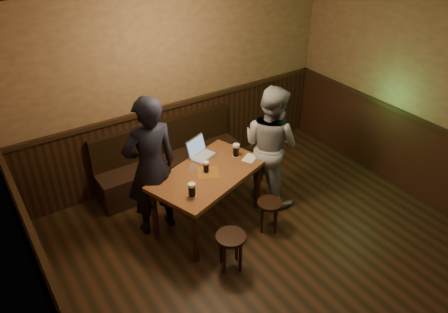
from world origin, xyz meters
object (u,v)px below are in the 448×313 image
Objects in this scene: stool_right at (269,207)px; pint_left at (192,190)px; person_suit at (151,167)px; laptop at (200,152)px; bench at (170,164)px; stool_left at (231,242)px; person_grey at (270,145)px; pint_mid at (206,167)px; pint_right at (236,150)px; pub_table at (208,179)px.

stool_right is 2.45× the size of pint_left.
laptop is at bearing -169.86° from person_suit.
bench is 1.95m from stool_left.
person_grey is at bearing 13.07° from pint_left.
person_suit is at bearing 157.19° from pint_mid.
bench is at bearing 77.93° from laptop.
person_grey is at bearing -47.74° from bench.
stool_left is at bearing -127.26° from pint_right.
stool_left is at bearing 112.04° from person_suit.
person_suit reaches higher than stool_left.
person_grey is (1.40, 0.33, -0.02)m from pint_left.
bench reaches higher than stool_left.
stool_right is at bearing -44.51° from pint_mid.
stool_left is at bearing -96.44° from bench.
person_suit is at bearing 136.76° from pub_table.
laptop is 0.95m from person_grey.
bench is 1.75m from stool_right.
pint_mid is (-0.01, 0.03, 0.18)m from pub_table.
person_grey reaches higher than laptop.
pub_table is 9.39× the size of pint_left.
pint_left is at bearing -106.08° from bench.
bench is 1.18× the size of person_suit.
person_suit reaches higher than laptop.
bench is 12.34× the size of pint_right.
pint_left is at bearing -148.28° from laptop.
pint_mid is 0.08× the size of person_suit.
pub_table is 0.18m from pint_mid.
person_suit is (-0.75, -0.11, 0.09)m from laptop.
person_suit is (-0.63, 0.29, 0.26)m from pub_table.
person_suit reaches higher than bench.
pint_left is at bearing -154.30° from pint_right.
bench is 1.33× the size of pub_table.
pint_mid is 0.84× the size of pint_right.
person_suit reaches higher than person_grey.
pub_table is 0.74m from person_suit.
pint_right is 0.10× the size of person_grey.
bench is 5.10× the size of stool_right.
stool_left is 1.36m from laptop.
pint_mid is at bearing 74.35° from person_grey.
person_grey reaches higher than bench.
laptop is (0.53, 0.71, -0.03)m from pint_left.
laptop is (-0.45, 0.95, 0.50)m from stool_right.
pint_left is at bearing 110.14° from stool_left.
pint_mid is 0.40m from laptop.
person_suit is 1.10× the size of person_grey.
bench is 1.21m from person_suit.
pub_table is 0.97× the size of person_grey.
pint_left is 0.09× the size of person_suit.
pint_right is 0.49m from person_grey.
laptop is at bearing 74.63° from stool_left.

